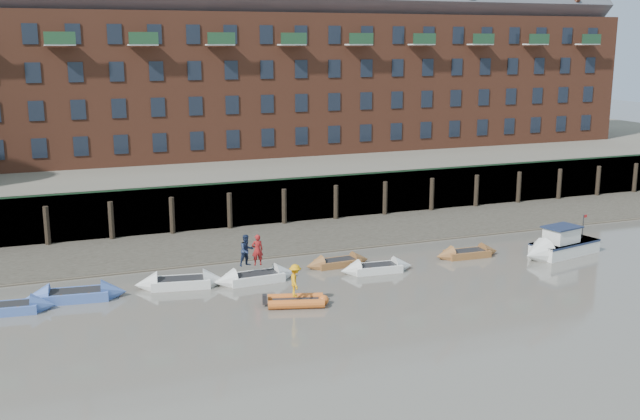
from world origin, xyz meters
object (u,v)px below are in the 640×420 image
rowboat_6 (467,254)px  motor_launch (555,247)px  rowboat_5 (377,268)px  rowboat_1 (76,295)px  person_rib_crew (295,280)px  person_rower_b (247,250)px  rowboat_2 (181,283)px  rowboat_0 (7,308)px  person_rower_a (257,250)px  rowboat_4 (338,263)px  rib_tender (298,301)px  rowboat_3 (256,277)px

rowboat_6 → motor_launch: motor_launch is taller
rowboat_5 → rowboat_6: bearing=11.4°
rowboat_1 → person_rib_crew: 11.27m
rowboat_1 → person_rib_crew: (10.13, -4.83, 1.06)m
rowboat_1 → motor_launch: bearing=2.1°
person_rower_b → rowboat_2: bearing=157.1°
rowboat_0 → rowboat_2: 8.66m
rowboat_5 → rowboat_6: (6.45, 0.76, -0.01)m
rowboat_5 → person_rower_a: size_ratio=2.55×
rowboat_0 → rowboat_4: bearing=10.8°
rowboat_0 → rowboat_1: 3.34m
rib_tender → person_rib_crew: (-0.16, -0.02, 1.09)m
rowboat_1 → rowboat_3: 9.37m
rowboat_0 → rowboat_3: 12.62m
rowboat_4 → rowboat_3: bearing=-171.0°
rowboat_2 → rowboat_4: rowboat_2 is taller
rowboat_2 → rowboat_1: bearing=-168.6°
rowboat_3 → person_rib_crew: bearing=-82.8°
rowboat_4 → person_rower_a: bearing=-171.4°
person_rower_a → motor_launch: bearing=179.1°
rowboat_1 → rowboat_4: bearing=9.3°
rib_tender → rowboat_4: bearing=67.2°
rowboat_6 → rowboat_3: bearing=-177.8°
rowboat_1 → person_rower_a: size_ratio=2.98×
rowboat_1 → rowboat_6: (22.76, -0.44, -0.04)m
rowboat_0 → rowboat_4: 17.98m
rowboat_5 → motor_launch: bearing=-0.5°
person_rower_a → rowboat_3: bearing=26.7°
rowboat_3 → rowboat_0: bearing=178.8°
rowboat_6 → rib_tender: rowboat_6 is taller
rowboat_3 → person_rower_a: person_rower_a is taller
rowboat_1 → person_rower_a: person_rower_a is taller
rowboat_5 → rowboat_0: bearing=-176.6°
rowboat_4 → person_rower_b: size_ratio=2.32×
person_rower_a → person_rower_b: (-0.58, 0.09, 0.01)m
person_rower_a → rowboat_2: bearing=-1.9°
person_rib_crew → rowboat_3: bearing=24.3°
rowboat_5 → person_rower_b: bearing=177.6°
rowboat_2 → person_rower_b: size_ratio=2.86×
rowboat_3 → rowboat_5: (6.95, -0.77, -0.02)m
rowboat_2 → rowboat_5: size_ratio=1.14×
rowboat_6 → person_rower_a: (-13.25, 0.08, 1.56)m
person_rower_a → person_rib_crew: size_ratio=1.05×
motor_launch → rowboat_0: bearing=-15.2°
rowboat_2 → motor_launch: 22.57m
rib_tender → person_rower_a: size_ratio=1.82×
rowboat_0 → rowboat_6: rowboat_0 is taller
rowboat_0 → rowboat_5: size_ratio=1.05×
rowboat_4 → rowboat_5: rowboat_5 is taller
rowboat_6 → rib_tender: bearing=-158.4°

